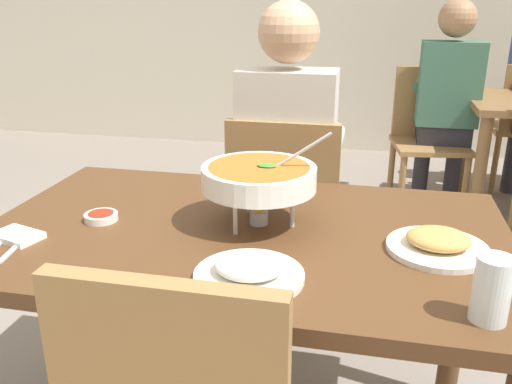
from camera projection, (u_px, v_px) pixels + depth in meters
dining_table_main at (244, 265)px, 1.45m from camera, size 1.36×0.83×0.74m
chair_diner_main at (285, 213)px, 2.14m from camera, size 0.44×0.44×0.90m
diner_main at (288, 153)px, 2.09m from camera, size 0.40×0.45×1.31m
curry_bowl at (259, 178)px, 1.40m from camera, size 0.33×0.30×0.26m
rice_plate at (249, 271)px, 1.16m from camera, size 0.24×0.24×0.06m
appetizer_plate at (438, 244)px, 1.28m from camera, size 0.24×0.24×0.06m
sauce_dish at (101, 216)px, 1.46m from camera, size 0.09×0.09×0.02m
napkin_folded at (17, 236)px, 1.35m from camera, size 0.14×0.11×0.02m
spoon_utensil at (16, 247)px, 1.30m from camera, size 0.04×0.17×0.01m
drink_glass at (491, 293)px, 1.00m from camera, size 0.07×0.07×0.13m
chair_bg_middle at (428, 130)px, 3.46m from camera, size 0.50×0.50×0.90m
patron_bg_middle at (447, 95)px, 3.32m from camera, size 0.40×0.45×1.31m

